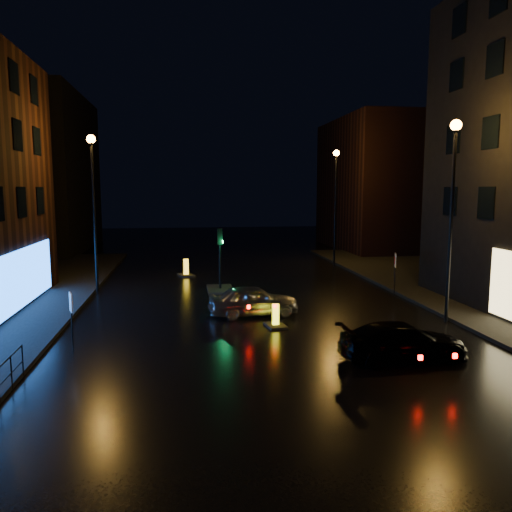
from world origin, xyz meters
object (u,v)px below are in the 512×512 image
at_px(dark_sedan, 403,342).
at_px(bollard_near, 276,322).
at_px(bollard_far, 186,272).
at_px(road_sign_right, 395,264).
at_px(road_sign_left, 71,307).
at_px(traffic_signal, 220,281).
at_px(silver_hatchback, 254,300).

bearing_deg(dark_sedan, bollard_near, 35.36).
bearing_deg(dark_sedan, bollard_far, 20.43).
distance_m(dark_sedan, road_sign_right, 10.57).
bearing_deg(road_sign_left, bollard_far, 54.32).
xyz_separation_m(dark_sedan, road_sign_right, (3.96, 9.74, 1.06)).
height_order(dark_sedan, bollard_far, dark_sedan).
bearing_deg(traffic_signal, road_sign_left, -121.33).
xyz_separation_m(dark_sedan, road_sign_left, (-10.99, 2.59, 0.92)).
height_order(traffic_signal, bollard_near, traffic_signal).
height_order(silver_hatchback, bollard_near, silver_hatchback).
bearing_deg(traffic_signal, road_sign_right, -15.25).
distance_m(traffic_signal, dark_sedan, 13.25).
bearing_deg(bollard_far, traffic_signal, -86.24).
bearing_deg(road_sign_right, traffic_signal, 3.93).
relative_size(bollard_near, road_sign_right, 0.52).
distance_m(silver_hatchback, bollard_near, 2.12).
xyz_separation_m(traffic_signal, road_sign_right, (9.10, -2.48, 1.17)).
bearing_deg(road_sign_right, bollard_far, -14.88).
distance_m(road_sign_left, road_sign_right, 16.57).
height_order(silver_hatchback, bollard_far, silver_hatchback).
xyz_separation_m(bollard_near, road_sign_right, (7.39, 5.21, 1.47)).
relative_size(road_sign_left, road_sign_right, 0.92).
bearing_deg(bollard_near, dark_sedan, -61.23).
xyz_separation_m(dark_sedan, bollard_near, (-3.43, 4.53, -0.41)).
relative_size(dark_sedan, bollard_near, 3.62).
xyz_separation_m(traffic_signal, bollard_near, (1.70, -7.68, -0.30)).
bearing_deg(bollard_near, bollard_far, 97.42).
distance_m(silver_hatchback, road_sign_right, 8.72).
distance_m(bollard_far, road_sign_right, 13.30).
distance_m(dark_sedan, bollard_near, 5.70).
xyz_separation_m(traffic_signal, silver_hatchback, (1.07, -5.72, 0.18)).
relative_size(silver_hatchback, road_sign_right, 1.78).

